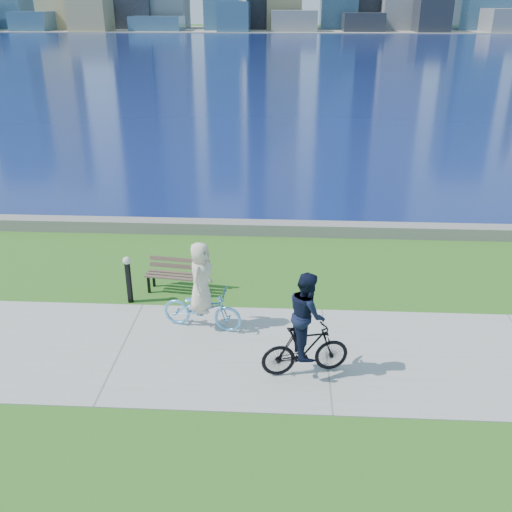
{
  "coord_description": "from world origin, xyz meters",
  "views": [
    {
      "loc": [
        -0.85,
        -9.26,
        6.25
      ],
      "look_at": [
        -1.48,
        2.15,
        1.1
      ],
      "focal_mm": 40.0,
      "sensor_mm": 36.0,
      "label": 1
    }
  ],
  "objects_px": {
    "cyclist_woman": "(202,297)",
    "park_bench": "(178,273)",
    "bollard_lamp": "(128,276)",
    "cyclist_man": "(306,332)"
  },
  "relations": [
    {
      "from": "cyclist_woman",
      "to": "park_bench",
      "type": "bearing_deg",
      "value": 37.69
    },
    {
      "from": "park_bench",
      "to": "bollard_lamp",
      "type": "bearing_deg",
      "value": -140.31
    },
    {
      "from": "bollard_lamp",
      "to": "cyclist_woman",
      "type": "distance_m",
      "value": 2.07
    },
    {
      "from": "bollard_lamp",
      "to": "cyclist_woman",
      "type": "bearing_deg",
      "value": -29.93
    },
    {
      "from": "park_bench",
      "to": "cyclist_woman",
      "type": "relative_size",
      "value": 0.79
    },
    {
      "from": "cyclist_man",
      "to": "park_bench",
      "type": "bearing_deg",
      "value": 29.37
    },
    {
      "from": "park_bench",
      "to": "cyclist_man",
      "type": "height_order",
      "value": "cyclist_man"
    },
    {
      "from": "park_bench",
      "to": "bollard_lamp",
      "type": "distance_m",
      "value": 1.18
    },
    {
      "from": "cyclist_woman",
      "to": "cyclist_man",
      "type": "height_order",
      "value": "cyclist_man"
    },
    {
      "from": "park_bench",
      "to": "cyclist_man",
      "type": "xyz_separation_m",
      "value": [
        2.88,
        -3.11,
        0.41
      ]
    }
  ]
}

